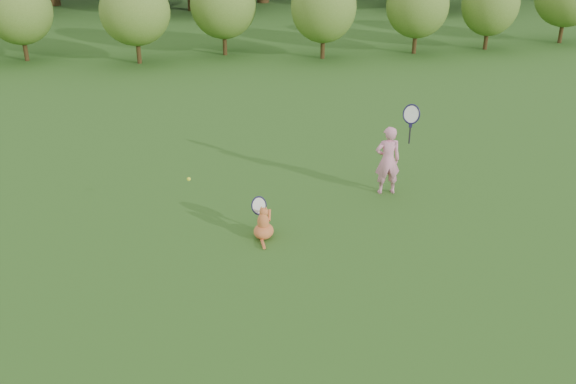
{
  "coord_description": "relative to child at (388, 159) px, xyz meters",
  "views": [
    {
      "loc": [
        -1.13,
        -7.82,
        4.65
      ],
      "look_at": [
        0.2,
        0.8,
        0.7
      ],
      "focal_mm": 40.0,
      "sensor_mm": 36.0,
      "label": 1
    }
  ],
  "objects": [
    {
      "name": "child",
      "position": [
        0.0,
        0.0,
        0.0
      ],
      "size": [
        0.69,
        0.43,
        1.81
      ],
      "rotation": [
        0.0,
        0.0,
        3.12
      ],
      "color": "pink",
      "rests_on": "ground"
    },
    {
      "name": "ground",
      "position": [
        -2.14,
        -2.04,
        -0.64
      ],
      "size": [
        100.0,
        100.0,
        0.0
      ],
      "primitive_type": "plane",
      "color": "#275417",
      "rests_on": "ground"
    },
    {
      "name": "cat",
      "position": [
        -2.32,
        -1.3,
        -0.37
      ],
      "size": [
        0.51,
        0.74,
        0.69
      ],
      "rotation": [
        0.0,
        0.0,
        -0.41
      ],
      "color": "#BA5D23",
      "rests_on": "ground"
    },
    {
      "name": "tennis_ball",
      "position": [
        -3.4,
        -0.69,
        0.14
      ],
      "size": [
        0.06,
        0.06,
        0.06
      ],
      "color": "#D8EA1B",
      "rests_on": "ground"
    },
    {
      "name": "shrub_row",
      "position": [
        -2.14,
        10.96,
        0.76
      ],
      "size": [
        28.0,
        3.0,
        2.8
      ],
      "primitive_type": null,
      "color": "#517223",
      "rests_on": "ground"
    }
  ]
}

